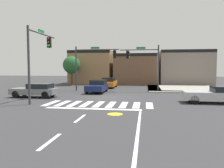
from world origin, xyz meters
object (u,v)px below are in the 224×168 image
car_orange (109,83)px  car_silver (215,94)px  roadside_tree (72,65)px  car_navy (97,86)px  traffic_signal_northwest (93,60)px  car_gray (36,90)px  traffic_signal_southwest (39,51)px  traffic_signal_northeast (144,60)px

car_orange → car_silver: bearing=39.6°
car_silver → roadside_tree: roadside_tree is taller
car_navy → car_orange: bearing=177.7°
traffic_signal_northwest → car_gray: bearing=-120.3°
traffic_signal_southwest → car_orange: traffic_signal_southwest is taller
traffic_signal_northeast → traffic_signal_northwest: traffic_signal_northeast is taller
car_navy → traffic_signal_northeast: bearing=111.4°
traffic_signal_northeast → roadside_tree: 14.42m
traffic_signal_northwest → car_navy: (0.94, -1.82, -3.14)m
traffic_signal_northeast → car_navy: 6.54m
traffic_signal_northeast → roadside_tree: bearing=-34.0°
traffic_signal_southwest → car_silver: traffic_signal_southwest is taller
car_gray → car_navy: bearing=-134.3°
traffic_signal_northwest → car_orange: 5.89m
traffic_signal_southwest → car_silver: size_ratio=1.38×
traffic_signal_southwest → car_gray: 4.59m
car_orange → roadside_tree: bearing=-117.1°
traffic_signal_northeast → car_orange: (-5.10, 4.56, -3.07)m
traffic_signal_southwest → car_gray: (-1.59, 2.40, -3.57)m
car_silver → roadside_tree: bearing=-43.2°
car_silver → car_orange: car_orange is taller
traffic_signal_southwest → car_navy: traffic_signal_southwest is taller
car_gray → car_navy: (5.00, 5.13, 0.03)m
car_gray → car_orange: bearing=-114.1°
traffic_signal_northeast → car_orange: size_ratio=1.21×
car_silver → car_navy: car_navy is taller
traffic_signal_northwest → car_orange: bearing=76.0°
car_orange → roadside_tree: (-6.85, 3.50, 2.62)m
car_navy → roadside_tree: bearing=-147.1°
car_navy → car_silver: bearing=60.0°
traffic_signal_northeast → car_orange: traffic_signal_northeast is taller
traffic_signal_northwest → traffic_signal_northeast: bearing=2.5°
car_gray → roadside_tree: bearing=-84.1°
traffic_signal_southwest → car_gray: traffic_signal_southwest is taller
car_orange → traffic_signal_southwest: bearing=-14.5°
roadside_tree → traffic_signal_northeast: bearing=-34.0°
car_orange → traffic_signal_northeast: bearing=48.2°
car_navy → traffic_signal_northwest: bearing=-152.7°
roadside_tree → car_navy: bearing=-57.1°
car_silver → roadside_tree: 24.36m
roadside_tree → car_silver: bearing=-43.2°
car_gray → roadside_tree: (-1.58, 15.29, 2.66)m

